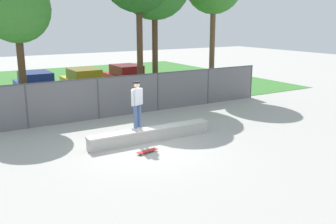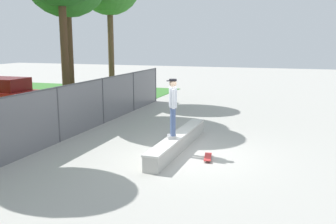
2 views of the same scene
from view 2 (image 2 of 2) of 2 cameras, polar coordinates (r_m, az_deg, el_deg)
name	(u,v)px [view 2 (image 2 of 2)]	position (r m, az deg, el deg)	size (l,w,h in m)	color
ground_plane	(190,155)	(11.65, 3.30, -6.54)	(80.00, 80.00, 0.00)	#ADAAA3
concrete_ledge	(178,141)	(12.20, 1.59, -4.50)	(5.03, 0.53, 0.50)	#B7B5AD
skateboarder	(173,105)	(11.41, 0.74, 1.02)	(0.56, 0.39, 1.84)	beige
skateboard	(208,157)	(11.25, 6.09, -6.83)	(0.82, 0.33, 0.09)	red
chainlink_fence	(58,112)	(13.38, -16.38, -0.06)	(19.17, 0.07, 1.94)	#4C4C51
car_red	(3,94)	(20.57, -23.80, 2.50)	(2.04, 4.21, 1.66)	#B21E1E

